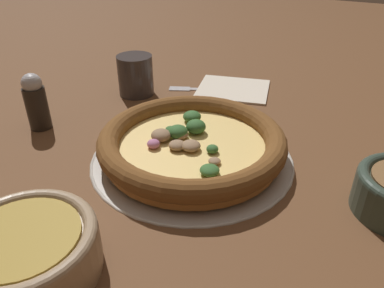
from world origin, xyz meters
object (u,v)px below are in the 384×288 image
(pizza_tray, at_px, (192,157))
(pepper_shaker, at_px, (36,102))
(pizza, at_px, (192,143))
(fork, at_px, (204,89))
(bowl_near, at_px, (26,250))
(napkin, at_px, (233,88))
(drinking_cup, at_px, (135,75))

(pizza_tray, distance_m, pepper_shaker, 0.29)
(pizza, xyz_separation_m, fork, (0.10, -0.26, -0.03))
(bowl_near, bearing_deg, napkin, -91.16)
(pizza_tray, relative_size, bowl_near, 2.09)
(pizza_tray, bearing_deg, napkin, -81.49)
(pepper_shaker, bearing_deg, pizza, -174.12)
(pepper_shaker, bearing_deg, napkin, -127.73)
(pepper_shaker, bearing_deg, bowl_near, 134.01)
(pizza, height_order, napkin, pizza)
(pizza_tray, xyz_separation_m, pizza, (0.00, -0.00, 0.02))
(bowl_near, bearing_deg, fork, -85.01)
(pizza, bearing_deg, napkin, -81.57)
(fork, bearing_deg, pepper_shaker, 34.02)
(pizza_tray, distance_m, drinking_cup, 0.28)
(bowl_near, relative_size, drinking_cup, 1.81)
(bowl_near, bearing_deg, pizza_tray, -101.31)
(pizza, height_order, bowl_near, bowl_near)
(fork, xyz_separation_m, pepper_shaker, (0.19, 0.29, 0.05))
(drinking_cup, relative_size, fork, 0.49)
(pizza, height_order, fork, pizza)
(pizza_tray, height_order, pizza, pizza)
(pizza, bearing_deg, pepper_shaker, 5.88)
(fork, bearing_deg, pizza, 88.21)
(pizza, height_order, pepper_shaker, pepper_shaker)
(pizza, relative_size, bowl_near, 1.91)
(pizza, bearing_deg, drinking_cup, -38.48)
(fork, bearing_deg, napkin, -176.75)
(pizza_tray, bearing_deg, fork, -68.76)
(napkin, distance_m, pepper_shaker, 0.40)
(pizza, height_order, drinking_cup, drinking_cup)
(pizza_tray, bearing_deg, pizza, -15.86)
(pizza_tray, bearing_deg, drinking_cup, -38.45)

